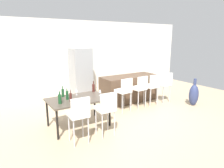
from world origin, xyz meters
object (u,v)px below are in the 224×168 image
object	(u,v)px
dining_chair_far	(106,107)
floor_vase	(194,95)
wine_glass_near	(100,91)
dining_chair_near	(79,113)
wine_bottle_right	(67,95)
potted_plant	(125,81)
bar_chair_right	(152,85)
kitchen_island	(129,88)
wine_bottle_left	(93,88)
bar_chair_middle	(140,87)
wine_bottle_inner	(60,99)
dining_table	(78,101)
bar_chair_far	(165,83)
wine_glass_far	(76,90)
bar_chair_left	(124,90)
wine_bottle_corner	(63,93)
wine_bottle_middle	(71,97)
refrigerator	(81,72)

from	to	relation	value
dining_chair_far	floor_vase	xyz separation A→B (m)	(3.56, 0.25, -0.33)
wine_glass_near	floor_vase	xyz separation A→B (m)	(3.29, -0.52, -0.49)
dining_chair_near	wine_bottle_right	bearing A→B (deg)	84.75
potted_plant	bar_chair_right	bearing A→B (deg)	-105.39
bar_chair_right	dining_chair_near	size ratio (longest dim) A/B	1.00
kitchen_island	wine_bottle_left	bearing A→B (deg)	-160.95
bar_chair_middle	bar_chair_right	size ratio (longest dim) A/B	1.00
dining_chair_near	wine_bottle_left	distance (m)	1.56
kitchen_island	floor_vase	bearing A→B (deg)	-45.83
wine_bottle_inner	wine_glass_near	xyz separation A→B (m)	(1.11, 0.08, 0.01)
floor_vase	wine_glass_near	bearing A→B (deg)	171.07
bar_chair_right	wine_bottle_left	world-z (taller)	bar_chair_right
kitchen_island	dining_table	size ratio (longest dim) A/B	1.40
wine_bottle_inner	wine_glass_near	size ratio (longest dim) A/B	1.69
bar_chair_far	wine_bottle_right	xyz separation A→B (m)	(-3.60, -0.13, 0.15)
dining_chair_far	wine_bottle_right	distance (m)	1.08
wine_glass_far	bar_chair_far	bearing A→B (deg)	-2.10
wine_bottle_left	wine_glass_near	bearing A→B (deg)	-94.81
bar_chair_left	wine_bottle_left	world-z (taller)	bar_chair_left
kitchen_island	potted_plant	size ratio (longest dim) A/B	3.70
wine_glass_far	kitchen_island	bearing A→B (deg)	16.22
bar_chair_far	wine_bottle_corner	distance (m)	3.62
bar_chair_middle	bar_chair_right	world-z (taller)	same
floor_vase	potted_plant	bearing A→B (deg)	98.99
wine_bottle_middle	wine_bottle_inner	bearing A→B (deg)	-179.84
wine_bottle_inner	bar_chair_middle	bearing A→B (deg)	7.22
wine_bottle_inner	wine_bottle_right	bearing A→B (deg)	40.22
wine_bottle_middle	kitchen_island	bearing A→B (deg)	23.21
kitchen_island	wine_glass_near	xyz separation A→B (m)	(-1.78, -1.04, 0.40)
dining_chair_near	bar_chair_middle	bearing A→B (deg)	22.02
wine_glass_near	wine_bottle_corner	bearing A→B (deg)	154.49
dining_chair_near	wine_bottle_corner	xyz separation A→B (m)	(0.07, 1.18, 0.15)
wine_bottle_inner	kitchen_island	bearing A→B (deg)	21.31
dining_table	floor_vase	distance (m)	3.95
dining_chair_far	bar_chair_right	bearing A→B (deg)	23.15
bar_chair_middle	potted_plant	bearing A→B (deg)	63.56
wine_bottle_inner	wine_glass_far	size ratio (longest dim) A/B	1.69
bar_chair_far	wine_bottle_right	bearing A→B (deg)	-177.99
dining_table	dining_chair_far	distance (m)	0.90
wine_bottle_right	wine_bottle_inner	bearing A→B (deg)	-139.78
refrigerator	bar_chair_left	bearing A→B (deg)	-81.75
wine_bottle_corner	wine_bottle_left	xyz separation A→B (m)	(0.90, 0.03, 0.00)
dining_chair_far	floor_vase	size ratio (longest dim) A/B	1.14
bar_chair_right	dining_chair_far	bearing A→B (deg)	-156.85
wine_bottle_corner	potted_plant	bearing A→B (deg)	31.43
bar_chair_far	wine_bottle_middle	distance (m)	3.61
bar_chair_right	floor_vase	size ratio (longest dim) A/B	1.14
dining_chair_far	wine_bottle_corner	bearing A→B (deg)	116.91
wine_bottle_middle	wine_glass_far	xyz separation A→B (m)	(0.34, 0.46, 0.01)
bar_chair_far	wine_bottle_left	distance (m)	2.72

